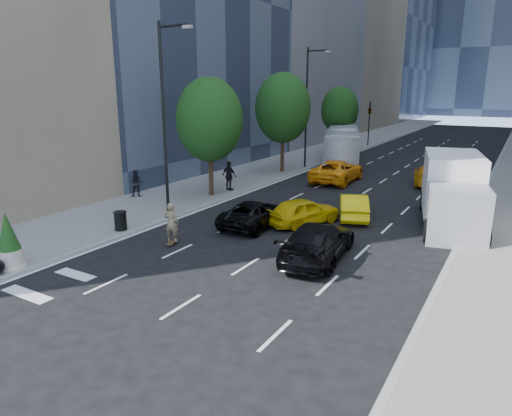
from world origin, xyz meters
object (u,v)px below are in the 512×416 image
Objects in this scene: box_truck at (453,191)px; trash_can at (120,221)px; black_sedan_lincoln at (255,213)px; black_sedan_mercedes at (318,241)px; city_bus at (342,145)px; planter_shrub at (9,242)px; skateboarder at (172,225)px.

trash_can is (-13.73, -9.61, -1.23)m from box_truck.
box_truck is (8.65, 5.23, 1.17)m from black_sedan_lincoln.
black_sedan_mercedes reaches higher than trash_can.
city_bus is 26.10m from trash_can.
skateboarder is at bearing 59.54° from planter_shrub.
planter_shrub reaches higher than black_sedan_mercedes.
city_bus is 20.28m from box_truck.
trash_can is 0.40× the size of planter_shrub.
black_sedan_lincoln is at bearing 40.81° from trash_can.
city_bus reaches higher than planter_shrub.
planter_shrub is at bearing 61.34° from black_sedan_lincoln.
planter_shrub is at bearing 39.04° from skateboarder.
box_truck is at bearing -73.37° from city_bus.
black_sedan_mercedes is at bearing -91.38° from city_bus.
trash_can is (-1.80, -26.01, -1.14)m from city_bus.
city_bus is 14.00× the size of trash_can.
black_sedan_lincoln is 6.70m from trash_can.
black_sedan_lincoln is (1.78, 4.40, -0.25)m from skateboarder.
black_sedan_mercedes reaches higher than black_sedan_lincoln.
black_sedan_lincoln is 10.18m from box_truck.
city_bus is at bearing 113.38° from box_truck.
city_bus is at bearing -83.16° from black_sedan_lincoln.
black_sedan_lincoln is 11.23m from planter_shrub.
planter_shrub is (-13.73, -15.23, -0.62)m from box_truck.
city_bus is 31.69m from planter_shrub.
planter_shrub is (-1.80, -31.63, -0.52)m from city_bus.
box_truck reaches higher than planter_shrub.
city_bus reaches higher than black_sedan_lincoln.
black_sedan_lincoln is 2.13× the size of planter_shrub.
black_sedan_mercedes is (6.44, 1.65, -0.14)m from skateboarder.
black_sedan_lincoln is at bearing 63.10° from planter_shrub.
trash_can is at bearing 3.39° from black_sedan_mercedes.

